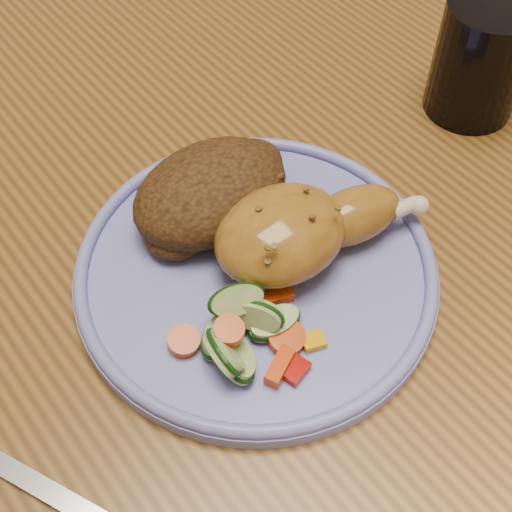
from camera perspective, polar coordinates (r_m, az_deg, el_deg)
name	(u,v)px	position (r m, az deg, el deg)	size (l,w,h in m)	color
ground	(264,451)	(1.28, 0.64, -15.35)	(4.00, 4.00, 0.00)	#50341B
dining_table	(270,194)	(0.70, 1.13, 5.00)	(0.90, 1.40, 0.75)	brown
chair_far	(21,34)	(1.24, -18.27, 16.53)	(0.42, 0.42, 0.91)	#4C2D16
plate	(256,273)	(0.53, 0.00, -1.36)	(0.27, 0.27, 0.01)	#6E72C6
plate_rim	(256,264)	(0.52, 0.00, -0.66)	(0.27, 0.27, 0.01)	#6E72C6
chicken_leg	(299,230)	(0.52, 3.45, 2.11)	(0.16, 0.09, 0.05)	#A26B21
rice_pilaf	(213,192)	(0.54, -3.46, 5.15)	(0.14, 0.09, 0.06)	#442811
vegetable_pile	(244,332)	(0.48, -0.94, -6.12)	(0.10, 0.09, 0.04)	#A50A05
fork	(2,465)	(0.49, -19.62, -15.48)	(0.08, 0.15, 0.00)	silver
drinking_glass	(481,59)	(0.66, 17.53, 14.82)	(0.08, 0.08, 0.10)	black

